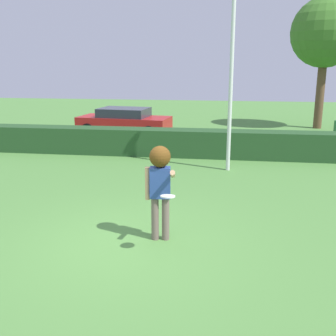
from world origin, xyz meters
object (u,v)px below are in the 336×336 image
at_px(person, 160,179).
at_px(parked_car_red, 124,120).
at_px(lamppost, 231,74).
at_px(frisbee, 168,196).
at_px(willow_tree, 326,33).

distance_m(person, parked_car_red, 11.81).
bearing_deg(lamppost, person, -102.91).
xyz_separation_m(person, frisbee, (0.24, -0.67, -0.11)).
height_order(lamppost, willow_tree, willow_tree).
height_order(person, lamppost, lamppost).
distance_m(frisbee, willow_tree, 16.69).
height_order(lamppost, parked_car_red, lamppost).
xyz_separation_m(frisbee, parked_car_red, (-3.81, 11.92, -0.41)).
bearing_deg(lamppost, parked_car_red, 129.63).
bearing_deg(person, parked_car_red, 107.58).
bearing_deg(lamppost, frisbee, -99.32).
height_order(frisbee, willow_tree, willow_tree).
bearing_deg(parked_car_red, frisbee, -72.29).
distance_m(person, frisbee, 0.72).
bearing_deg(parked_car_red, lamppost, -50.37).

